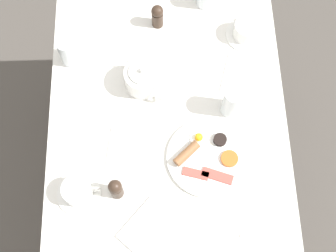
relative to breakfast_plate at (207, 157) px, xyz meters
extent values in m
plane|color=#4C4742|center=(0.12, -0.11, -0.73)|extent=(8.00, 8.00, 0.00)
cube|color=silver|center=(0.12, -0.11, -0.02)|extent=(0.81, 1.14, 0.03)
cylinder|color=brown|center=(-0.23, -0.63, -0.38)|extent=(0.04, 0.04, 0.69)
cylinder|color=brown|center=(0.48, -0.63, -0.38)|extent=(0.04, 0.04, 0.69)
cylinder|color=white|center=(0.00, 0.00, 0.00)|extent=(0.27, 0.27, 0.01)
cylinder|color=white|center=(0.02, -0.06, 0.01)|extent=(0.06, 0.06, 0.00)
sphere|color=yellow|center=(0.02, -0.06, 0.02)|extent=(0.03, 0.03, 0.03)
cylinder|color=brown|center=(0.07, -0.01, 0.02)|extent=(0.09, 0.09, 0.03)
cube|color=#B74C42|center=(0.04, 0.06, 0.01)|extent=(0.09, 0.05, 0.01)
cube|color=#B74C42|center=(-0.03, 0.07, 0.01)|extent=(0.11, 0.06, 0.01)
cylinder|color=#D16023|center=(-0.07, 0.01, 0.01)|extent=(0.06, 0.06, 0.01)
cylinder|color=black|center=(-0.05, -0.05, 0.01)|extent=(0.04, 0.04, 0.02)
cylinder|color=white|center=(0.21, -0.28, 0.03)|extent=(0.13, 0.13, 0.09)
cylinder|color=white|center=(0.21, -0.28, 0.08)|extent=(0.09, 0.09, 0.01)
sphere|color=white|center=(0.21, -0.28, 0.09)|extent=(0.02, 0.02, 0.02)
cone|color=white|center=(0.25, -0.34, 0.04)|extent=(0.05, 0.05, 0.04)
torus|color=white|center=(0.16, -0.22, 0.03)|extent=(0.05, 0.06, 0.07)
cylinder|color=white|center=(-0.17, -0.46, -0.01)|extent=(0.14, 0.14, 0.01)
cylinder|color=white|center=(-0.17, -0.46, 0.03)|extent=(0.09, 0.09, 0.06)
cylinder|color=brown|center=(-0.17, -0.46, 0.02)|extent=(0.08, 0.08, 0.05)
torus|color=white|center=(-0.18, -0.51, 0.03)|extent=(0.02, 0.05, 0.05)
cylinder|color=white|center=(0.42, 0.11, -0.01)|extent=(0.14, 0.14, 0.01)
cylinder|color=white|center=(0.42, 0.11, 0.03)|extent=(0.09, 0.09, 0.06)
cylinder|color=brown|center=(0.42, 0.11, 0.02)|extent=(0.08, 0.08, 0.05)
torus|color=white|center=(0.37, 0.11, 0.03)|extent=(0.05, 0.01, 0.05)
cylinder|color=white|center=(0.46, -0.38, 0.05)|extent=(0.07, 0.07, 0.12)
cylinder|color=white|center=(-0.09, -0.17, 0.06)|extent=(0.07, 0.07, 0.13)
cylinder|color=#38281E|center=(0.15, -0.52, 0.02)|extent=(0.04, 0.04, 0.07)
sphere|color=#38281E|center=(0.15, -0.52, 0.07)|extent=(0.04, 0.04, 0.04)
cylinder|color=#38281E|center=(0.29, 0.11, 0.02)|extent=(0.04, 0.04, 0.07)
sphere|color=#38281E|center=(0.29, 0.11, 0.07)|extent=(0.04, 0.04, 0.04)
cube|color=white|center=(0.20, 0.23, -0.01)|extent=(0.21, 0.21, 0.01)
cube|color=silver|center=(-0.17, 0.29, -0.01)|extent=(0.17, 0.08, 0.00)
cube|color=silver|center=(0.39, -0.51, -0.01)|extent=(0.19, 0.02, 0.00)
cube|color=silver|center=(-0.09, -0.31, -0.01)|extent=(0.06, 0.16, 0.00)
cube|color=silver|center=(0.32, -0.04, -0.01)|extent=(0.04, 0.17, 0.00)
camera|label=1|loc=(0.14, 0.46, 1.47)|focal=50.00mm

